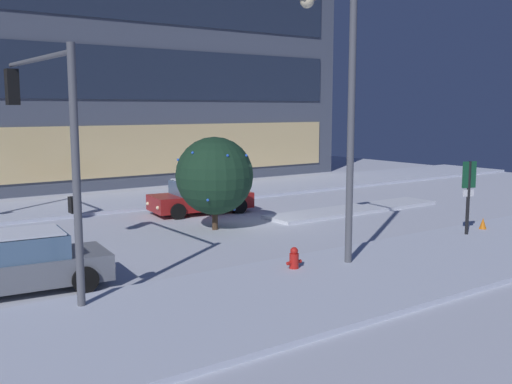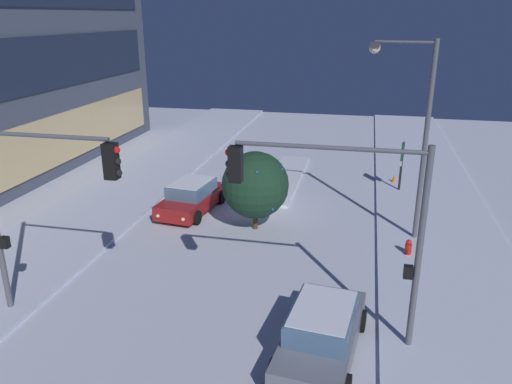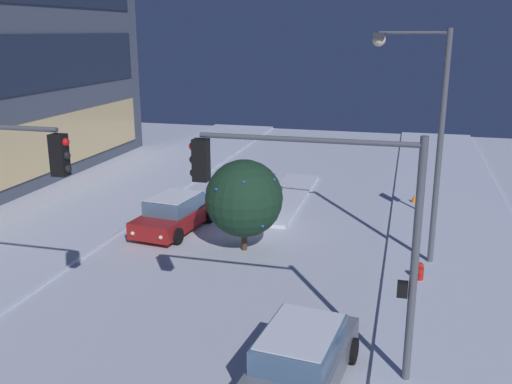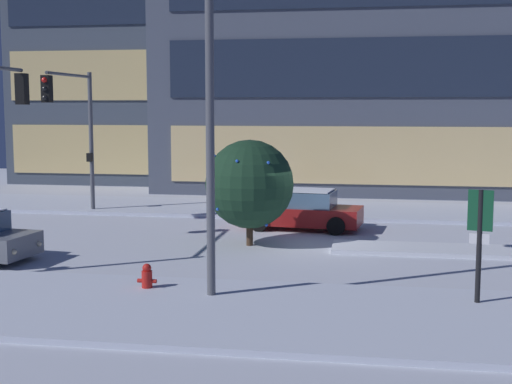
{
  "view_description": "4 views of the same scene",
  "coord_description": "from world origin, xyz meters",
  "views": [
    {
      "loc": [
        -13.52,
        -18.99,
        4.53
      ],
      "look_at": [
        0.04,
        -0.14,
        1.28
      ],
      "focal_mm": 42.12,
      "sensor_mm": 36.0,
      "label": 1
    },
    {
      "loc": [
        -21.68,
        -4.51,
        8.93
      ],
      "look_at": [
        -1.42,
        -0.04,
        1.57
      ],
      "focal_mm": 35.08,
      "sensor_mm": 36.0,
      "label": 2
    },
    {
      "loc": [
        -21.46,
        -5.81,
        8.03
      ],
      "look_at": [
        0.55,
        0.08,
        1.62
      ],
      "focal_mm": 40.26,
      "sensor_mm": 36.0,
      "label": 3
    },
    {
      "loc": [
        2.22,
        -22.92,
        4.54
      ],
      "look_at": [
        -1.32,
        -1.84,
        1.99
      ],
      "focal_mm": 50.12,
      "sensor_mm": 36.0,
      "label": 4
    }
  ],
  "objects": [
    {
      "name": "median_strip",
      "position": [
        5.41,
        -0.2,
        0.07
      ],
      "size": [
        9.0,
        1.8,
        0.14
      ],
      "primitive_type": "cube",
      "color": "silver",
      "rests_on": "ground"
    },
    {
      "name": "car_far",
      "position": [
        -0.43,
        3.32,
        0.71
      ],
      "size": [
        4.57,
        2.45,
        1.49
      ],
      "rotation": [
        0.0,
        0.0,
        3.02
      ],
      "color": "maroon",
      "rests_on": "ground"
    },
    {
      "name": "curb_strip_near",
      "position": [
        0.0,
        -7.96,
        0.07
      ],
      "size": [
        52.0,
        5.2,
        0.14
      ],
      "primitive_type": "cube",
      "color": "silver",
      "rests_on": "ground"
    },
    {
      "name": "curb_strip_far",
      "position": [
        0.0,
        7.96,
        0.07
      ],
      "size": [
        52.0,
        5.2,
        0.14
      ],
      "primitive_type": "cube",
      "color": "silver",
      "rests_on": "ground"
    },
    {
      "name": "car_near",
      "position": [
        -9.93,
        -3.77,
        0.71
      ],
      "size": [
        4.74,
        2.44,
        1.49
      ],
      "rotation": [
        0.0,
        0.0,
        -0.11
      ],
      "color": "slate",
      "rests_on": "ground"
    },
    {
      "name": "fire_hydrant",
      "position": [
        -3.24,
        -6.51,
        0.35
      ],
      "size": [
        0.48,
        0.26,
        0.74
      ],
      "color": "red",
      "rests_on": "ground"
    },
    {
      "name": "ground",
      "position": [
        0.0,
        0.0,
        0.0
      ],
      "size": [
        52.0,
        52.0,
        0.0
      ],
      "primitive_type": "plane",
      "color": "silver"
    },
    {
      "name": "construction_cone",
      "position": [
        5.85,
        -6.32,
        0.28
      ],
      "size": [
        0.36,
        0.36,
        0.55
      ],
      "primitive_type": "cone",
      "color": "orange",
      "rests_on": "ground"
    },
    {
      "name": "decorated_tree_median",
      "position": [
        -1.82,
        -0.09,
        2.03
      ],
      "size": [
        2.9,
        2.9,
        3.49
      ],
      "color": "#473323",
      "rests_on": "ground"
    },
    {
      "name": "street_lamp_arched",
      "position": [
        -1.47,
        -6.24,
        5.24
      ],
      "size": [
        0.62,
        2.54,
        8.13
      ],
      "rotation": [
        0.0,
        0.0,
        1.46
      ],
      "color": "#565960",
      "rests_on": "ground"
    },
    {
      "name": "parking_info_sign",
      "position": [
        4.56,
        -6.54,
        1.73
      ],
      "size": [
        0.55,
        0.2,
        2.71
      ],
      "rotation": [
        0.0,
        0.0,
        1.32
      ],
      "color": "black",
      "rests_on": "ground"
    },
    {
      "name": "traffic_light_corner_near_left",
      "position": [
        -9.12,
        -4.06,
        4.12
      ],
      "size": [
        0.32,
        5.37,
        5.92
      ],
      "rotation": [
        0.0,
        0.0,
        1.57
      ],
      "color": "#565960",
      "rests_on": "ground"
    }
  ]
}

